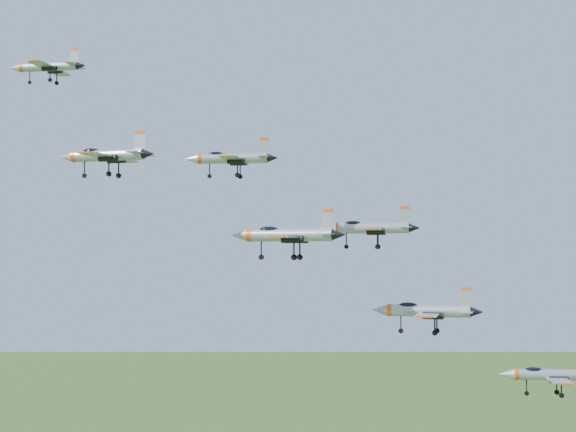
# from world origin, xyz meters

# --- Properties ---
(jet_lead) EXTENTS (12.07, 9.97, 3.23)m
(jet_lead) POSITION_xyz_m (-27.82, 12.02, 154.54)
(jet_lead) COLOR #9EA2AA
(jet_left_high) EXTENTS (11.83, 9.70, 3.17)m
(jet_left_high) POSITION_xyz_m (2.41, -3.31, 138.86)
(jet_left_high) COLOR #9EA2AA
(jet_right_high) EXTENTS (11.95, 10.05, 3.21)m
(jet_right_high) POSITION_xyz_m (-9.88, -14.20, 138.09)
(jet_right_high) COLOR #9EA2AA
(jet_left_low) EXTENTS (13.19, 10.88, 3.53)m
(jet_left_low) POSITION_xyz_m (19.45, 3.73, 130.35)
(jet_left_low) COLOR #9EA2AA
(jet_right_low) EXTENTS (13.80, 11.59, 3.70)m
(jet_right_low) POSITION_xyz_m (10.06, -9.54, 129.22)
(jet_right_low) COLOR #9EA2AA
(jet_trail) EXTENTS (13.19, 11.07, 3.54)m
(jet_trail) POSITION_xyz_m (26.09, -5.16, 120.33)
(jet_trail) COLOR #9EA2AA
(jet_extra) EXTENTS (13.49, 11.08, 3.61)m
(jet_extra) POSITION_xyz_m (43.22, 8.72, 110.97)
(jet_extra) COLOR #9EA2AA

